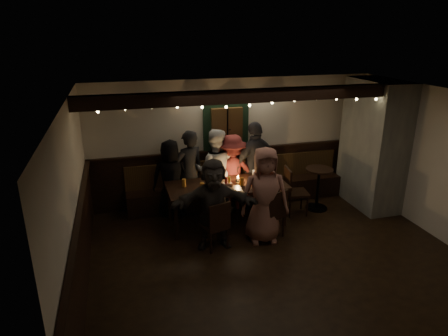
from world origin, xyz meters
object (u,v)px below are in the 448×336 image
object	(u,v)px
person_d	(232,172)
person_g	(264,195)
chair_near_right	(274,211)
high_top	(318,184)
dining_table	(227,188)
person_a	(171,179)
chair_near_left	(217,223)
person_f	(214,204)
person_b	(189,173)
person_c	(215,170)
chair_end	(292,188)
person_e	(255,164)

from	to	relation	value
person_d	person_g	distance (m)	1.41
chair_near_right	high_top	xyz separation A→B (m)	(1.32, 0.90, 0.04)
dining_table	high_top	world-z (taller)	dining_table
person_a	chair_near_left	bearing A→B (deg)	118.71
chair_near_right	person_a	size ratio (longest dim) A/B	0.59
high_top	person_d	xyz separation A→B (m)	(-1.69, 0.49, 0.23)
chair_near_right	person_f	bearing A→B (deg)	179.48
person_b	person_c	distance (m)	0.52
chair_near_left	person_f	distance (m)	0.32
dining_table	chair_near_right	distance (m)	1.02
chair_end	person_c	distance (m)	1.57
person_a	person_g	bearing A→B (deg)	144.04
chair_near_left	person_b	bearing A→B (deg)	96.25
person_d	chair_end	bearing A→B (deg)	150.19
chair_near_right	person_d	size ratio (longest dim) A/B	0.58
dining_table	person_d	size ratio (longest dim) A/B	1.42
chair_near_left	person_d	world-z (taller)	person_d
person_c	person_e	distance (m)	0.85
person_c	high_top	bearing A→B (deg)	179.89
chair_end	person_d	world-z (taller)	person_d
person_a	person_e	world-z (taller)	person_e
person_a	person_d	size ratio (longest dim) A/B	0.98
dining_table	person_f	xyz separation A→B (m)	(-0.43, -0.75, 0.06)
person_a	chair_near_right	bearing A→B (deg)	148.30
dining_table	person_e	world-z (taller)	person_e
person_e	person_g	xyz separation A→B (m)	(-0.34, -1.44, -0.04)
chair_near_right	person_f	distance (m)	1.12
chair_end	high_top	distance (m)	0.61
chair_end	person_e	bearing A→B (deg)	133.59
chair_near_left	person_e	bearing A→B (deg)	52.11
person_a	person_b	xyz separation A→B (m)	(0.36, 0.01, 0.08)
person_b	person_f	size ratio (longest dim) A/B	1.09
high_top	person_f	distance (m)	2.57
person_b	person_g	world-z (taller)	person_b
chair_near_left	person_d	distance (m)	1.69
person_a	person_d	bearing A→B (deg)	-171.34
person_f	person_g	world-z (taller)	person_g
dining_table	person_b	distance (m)	0.89
person_b	chair_near_right	bearing A→B (deg)	111.17
person_f	person_b	bearing A→B (deg)	103.61
person_f	person_e	bearing A→B (deg)	56.54
person_d	person_e	size ratio (longest dim) A/B	0.87
dining_table	chair_near_right	xyz separation A→B (m)	(0.65, -0.76, -0.21)
person_c	person_a	bearing A→B (deg)	14.91
chair_near_right	person_f	xyz separation A→B (m)	(-1.08, 0.01, 0.27)
person_a	person_c	bearing A→B (deg)	-169.69
high_top	person_d	world-z (taller)	person_d
chair_near_left	high_top	xyz separation A→B (m)	(2.39, 1.02, 0.06)
person_d	person_e	distance (m)	0.52
person_g	person_a	bearing A→B (deg)	142.74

